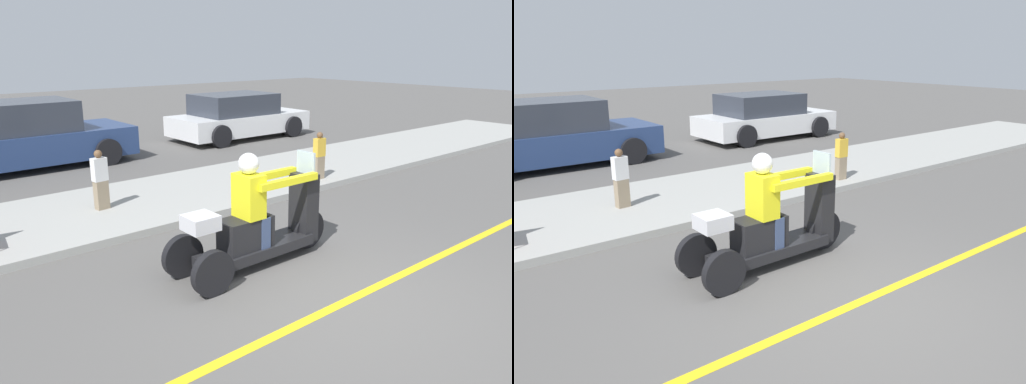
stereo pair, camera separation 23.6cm
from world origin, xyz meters
TOP-DOWN VIEW (x-y plane):
  - ground_plane at (0.00, 0.00)m, footprint 60.00×60.00m
  - lane_stripe at (-0.16, 0.00)m, footprint 24.00×0.12m
  - sidewalk_strip at (0.00, 4.60)m, footprint 28.00×2.80m
  - motorcycle_trike at (-0.14, 1.39)m, footprint 2.39×0.73m
  - spectator_with_child at (-0.84, 4.55)m, footprint 0.25×0.17m
  - spectator_end_of_line at (3.39, 3.60)m, footprint 0.24×0.15m
  - parked_car_lot_left at (-0.79, 8.98)m, footprint 4.74×2.12m
  - parked_car_lot_right at (5.48, 8.95)m, footprint 4.29×2.06m

SIDE VIEW (x-z plane):
  - ground_plane at x=0.00m, z-range 0.00..0.00m
  - lane_stripe at x=-0.16m, z-range 0.00..0.01m
  - sidewalk_strip at x=0.00m, z-range 0.00..0.12m
  - motorcycle_trike at x=-0.14m, z-range -0.21..1.28m
  - spectator_end_of_line at x=3.39m, z-range 0.10..1.07m
  - spectator_with_child at x=-0.84m, z-range 0.10..1.10m
  - parked_car_lot_right at x=5.48m, z-range -0.03..1.33m
  - parked_car_lot_left at x=-0.79m, z-range -0.04..1.50m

